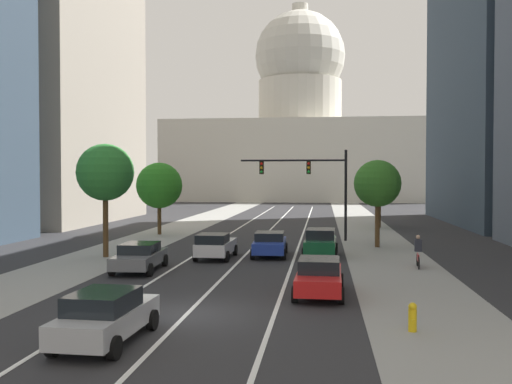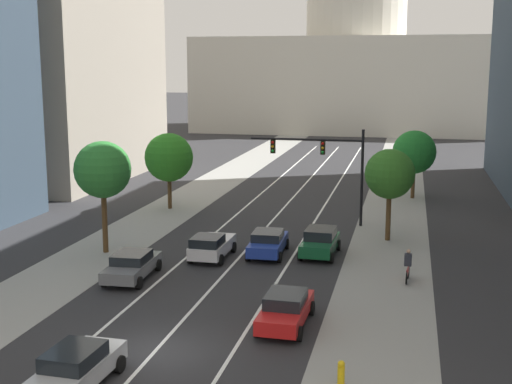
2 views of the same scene
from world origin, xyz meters
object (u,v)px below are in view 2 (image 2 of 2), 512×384
at_px(car_blue, 268,242).
at_px(street_tree_near_left, 169,158).
at_px(car_gray, 132,265).
at_px(street_tree_near_right, 390,174).
at_px(capitol_building, 355,50).
at_px(traffic_signal_mast, 326,158).
at_px(cyclist, 408,266).
at_px(car_red, 286,309).
at_px(street_tree_mid_left, 103,170).
at_px(car_white, 211,246).
at_px(street_tree_far_right, 414,152).
at_px(fire_hydrant, 341,372).
at_px(car_silver, 77,367).
at_px(car_green, 320,242).

height_order(car_blue, street_tree_near_left, street_tree_near_left).
relative_size(car_gray, street_tree_near_right, 0.79).
xyz_separation_m(capitol_building, street_tree_near_left, (-8.68, -68.55, -9.42)).
distance_m(traffic_signal_mast, cyclist, 13.97).
relative_size(car_red, traffic_signal_mast, 0.58).
bearing_deg(street_tree_near_left, street_tree_mid_left, -87.52).
relative_size(car_white, street_tree_far_right, 0.73).
xyz_separation_m(car_white, street_tree_far_right, (11.39, 21.48, 3.12)).
relative_size(car_blue, cyclist, 2.59).
bearing_deg(street_tree_near_right, car_white, -146.03).
distance_m(fire_hydrant, street_tree_mid_left, 21.70).
distance_m(car_gray, street_tree_near_right, 17.39).
distance_m(traffic_signal_mast, street_tree_far_right, 12.76).
height_order(car_silver, fire_hydrant, car_silver).
height_order(car_gray, cyclist, cyclist).
distance_m(fire_hydrant, street_tree_near_right, 21.44).
relative_size(traffic_signal_mast, street_tree_mid_left, 1.18).
bearing_deg(car_silver, street_tree_far_right, -14.26).
height_order(capitol_building, car_red, capitol_building).
distance_m(car_white, street_tree_near_right, 12.37).
xyz_separation_m(car_gray, fire_hydrant, (11.97, -9.91, -0.27)).
bearing_deg(car_silver, car_green, -15.45).
bearing_deg(capitol_building, cyclist, -83.42).
height_order(car_gray, street_tree_near_right, street_tree_near_right).
xyz_separation_m(traffic_signal_mast, fire_hydrant, (3.56, -24.70, -4.23)).
bearing_deg(car_gray, street_tree_far_right, -31.69).
bearing_deg(capitol_building, fire_hydrant, -85.57).
distance_m(capitol_building, car_green, 80.53).
height_order(capitol_building, street_tree_far_right, capitol_building).
relative_size(capitol_building, street_tree_mid_left, 7.73).
distance_m(car_white, traffic_signal_mast, 12.22).
bearing_deg(cyclist, street_tree_near_right, 13.65).
bearing_deg(fire_hydrant, street_tree_near_left, 120.42).
distance_m(traffic_signal_mast, street_tree_near_left, 12.86).
height_order(car_green, car_white, car_green).
distance_m(car_green, cyclist, 6.49).
bearing_deg(cyclist, car_silver, 147.93).
distance_m(street_tree_far_right, street_tree_near_right, 14.93).
distance_m(capitol_building, street_tree_near_right, 75.93).
distance_m(car_blue, car_gray, 8.57).
bearing_deg(car_gray, car_silver, -168.73).
height_order(car_silver, street_tree_mid_left, street_tree_mid_left).
height_order(fire_hydrant, street_tree_mid_left, street_tree_mid_left).
bearing_deg(street_tree_near_left, traffic_signal_mast, -12.34).
height_order(car_white, fire_hydrant, car_white).
height_order(capitol_building, cyclist, capitol_building).
relative_size(street_tree_near_left, street_tree_near_right, 1.00).
relative_size(fire_hydrant, street_tree_near_left, 0.15).
bearing_deg(car_red, fire_hydrant, -149.07).
bearing_deg(street_tree_near_right, street_tree_near_left, 159.47).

